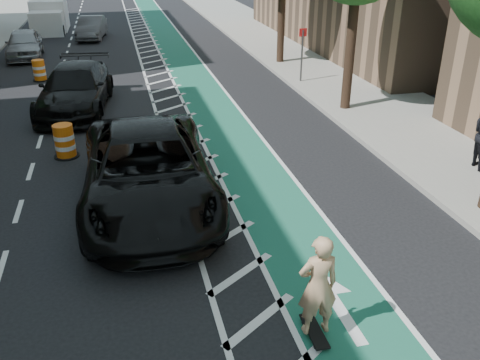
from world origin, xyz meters
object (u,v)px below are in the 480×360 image
object	(u,v)px
suv_near	(148,170)
skateboarder	(318,286)
barrel_a	(65,142)
suv_far	(75,89)

from	to	relation	value
suv_near	skateboarder	bearing A→B (deg)	-65.77
suv_near	barrel_a	xyz separation A→B (m)	(-2.25, 3.69, -0.45)
skateboarder	barrel_a	distance (m)	10.16
suv_near	barrel_a	bearing A→B (deg)	122.48
skateboarder	suv_near	bearing A→B (deg)	-65.84
skateboarder	barrel_a	xyz separation A→B (m)	(-4.55, 9.07, -0.56)
suv_near	suv_far	bearing A→B (deg)	105.10
barrel_a	suv_near	bearing A→B (deg)	-58.61
skateboarder	barrel_a	size ratio (longest dim) A/B	1.80
suv_far	barrel_a	bearing A→B (deg)	-84.34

